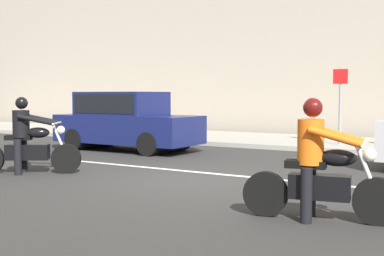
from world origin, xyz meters
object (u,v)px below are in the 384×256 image
object	(u,v)px
motorcycle_with_rider_black_leather	(27,142)
street_sign_post	(340,98)
parked_sedan_navy	(125,120)
motorcycle_with_rider_orange_stripe	(318,170)

from	to	relation	value
motorcycle_with_rider_black_leather	street_sign_post	world-z (taller)	street_sign_post
street_sign_post	parked_sedan_navy	bearing A→B (deg)	-144.89
motorcycle_with_rider_black_leather	street_sign_post	bearing A→B (deg)	63.19
motorcycle_with_rider_orange_stripe	street_sign_post	bearing A→B (deg)	103.94
motorcycle_with_rider_black_leather	parked_sedan_navy	size ratio (longest dim) A/B	0.43
motorcycle_with_rider_orange_stripe	parked_sedan_navy	distance (m)	9.11
motorcycle_with_rider_orange_stripe	street_sign_post	distance (m)	9.22
motorcycle_with_rider_black_leather	parked_sedan_navy	xyz separation A→B (m)	(-1.10, 4.53, 0.23)
parked_sedan_navy	street_sign_post	bearing A→B (deg)	35.11
motorcycle_with_rider_black_leather	street_sign_post	xyz separation A→B (m)	(4.16, 8.23, 0.89)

